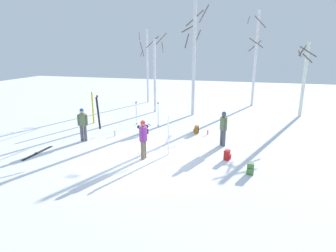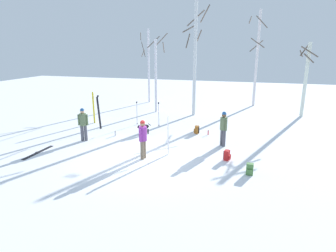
% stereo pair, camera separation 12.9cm
% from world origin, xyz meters
% --- Properties ---
extents(ground_plane, '(60.00, 60.00, 0.00)m').
position_xyz_m(ground_plane, '(0.00, 0.00, 0.00)').
color(ground_plane, white).
extents(person_0, '(0.50, 0.34, 1.72)m').
position_xyz_m(person_0, '(-3.85, 1.23, 0.98)').
color(person_0, '#4C4C56').
rests_on(person_0, ground_plane).
extents(person_1, '(0.34, 0.52, 1.72)m').
position_xyz_m(person_1, '(-0.05, -0.21, 0.98)').
color(person_1, '#72604C').
rests_on(person_1, ground_plane).
extents(person_2, '(0.37, 0.42, 1.72)m').
position_xyz_m(person_2, '(3.09, 2.41, 0.98)').
color(person_2, '#4C4C56').
rests_on(person_2, ground_plane).
extents(dog, '(0.57, 0.75, 0.57)m').
position_xyz_m(dog, '(-1.30, 3.15, 0.39)').
color(dog, black).
rests_on(dog, ground_plane).
extents(ski_pair_planted_0, '(0.11, 0.25, 2.02)m').
position_xyz_m(ski_pair_planted_0, '(-4.17, 3.40, 1.00)').
color(ski_pair_planted_0, black).
rests_on(ski_pair_planted_0, ground_plane).
extents(ski_pair_planted_1, '(0.12, 0.18, 1.81)m').
position_xyz_m(ski_pair_planted_1, '(0.84, 0.58, 0.90)').
color(ski_pair_planted_1, white).
rests_on(ski_pair_planted_1, ground_plane).
extents(ski_pair_planted_2, '(0.13, 0.05, 2.00)m').
position_xyz_m(ski_pair_planted_2, '(-5.20, 4.58, 0.99)').
color(ski_pair_planted_2, yellow).
rests_on(ski_pair_planted_2, ground_plane).
extents(ski_pair_lying_0, '(0.21, 1.91, 0.05)m').
position_xyz_m(ski_pair_lying_0, '(-4.95, -0.89, 0.01)').
color(ski_pair_lying_0, black).
rests_on(ski_pair_lying_0, ground_plane).
extents(ski_poles_0, '(0.07, 0.21, 1.50)m').
position_xyz_m(ski_poles_0, '(-0.99, 4.87, 0.80)').
color(ski_poles_0, '#B2B2BC').
rests_on(ski_poles_0, ground_plane).
extents(ski_poles_1, '(0.07, 0.21, 1.46)m').
position_xyz_m(ski_poles_1, '(-2.41, 4.93, 0.78)').
color(ski_poles_1, '#B2B2BC').
rests_on(ski_poles_1, ground_plane).
extents(backpack_0, '(0.27, 0.30, 0.44)m').
position_xyz_m(backpack_0, '(4.40, -0.61, 0.21)').
color(backpack_0, '#4C7F3F').
rests_on(backpack_0, ground_plane).
extents(backpack_1, '(0.32, 0.30, 0.44)m').
position_xyz_m(backpack_1, '(3.45, 0.60, 0.21)').
color(backpack_1, red).
rests_on(backpack_1, ground_plane).
extents(backpack_2, '(0.29, 0.27, 0.44)m').
position_xyz_m(backpack_2, '(1.50, 4.09, 0.21)').
color(backpack_2, '#99591E').
rests_on(backpack_2, ground_plane).
extents(water_bottle_0, '(0.06, 0.06, 0.26)m').
position_xyz_m(water_bottle_0, '(2.15, 4.03, 0.12)').
color(water_bottle_0, red).
rests_on(water_bottle_0, ground_plane).
extents(water_bottle_1, '(0.08, 0.08, 0.28)m').
position_xyz_m(water_bottle_1, '(-2.69, 2.43, 0.13)').
color(water_bottle_1, silver).
rests_on(water_bottle_1, ground_plane).
extents(birch_tree_0, '(1.61, 1.58, 6.15)m').
position_xyz_m(birch_tree_0, '(-4.30, 12.36, 3.24)').
color(birch_tree_0, silver).
rests_on(birch_tree_0, ground_plane).
extents(birch_tree_1, '(1.52, 1.31, 5.64)m').
position_xyz_m(birch_tree_1, '(-2.44, 8.83, 2.81)').
color(birch_tree_1, silver).
rests_on(birch_tree_1, ground_plane).
extents(birch_tree_2, '(1.83, 1.46, 7.66)m').
position_xyz_m(birch_tree_2, '(0.44, 8.57, 4.04)').
color(birch_tree_2, silver).
rests_on(birch_tree_2, ground_plane).
extents(birch_tree_3, '(1.42, 1.46, 7.46)m').
position_xyz_m(birch_tree_3, '(4.53, 13.17, 3.90)').
color(birch_tree_3, silver).
rests_on(birch_tree_3, ground_plane).
extents(birch_tree_4, '(1.09, 1.18, 5.01)m').
position_xyz_m(birch_tree_4, '(7.74, 10.10, 2.67)').
color(birch_tree_4, silver).
rests_on(birch_tree_4, ground_plane).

